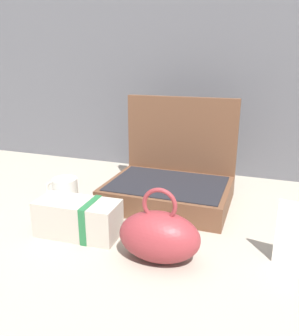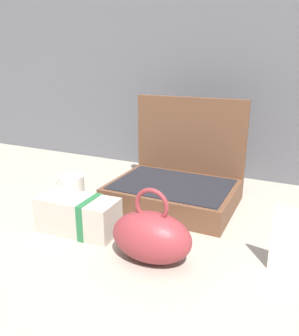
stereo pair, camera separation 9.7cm
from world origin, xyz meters
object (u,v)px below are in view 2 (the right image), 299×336
coffee_mug (72,189)px  info_card_left (296,244)px  open_suitcase (177,181)px  cream_toiletry_bag (79,215)px  teal_pouch_handbag (151,236)px

coffee_mug → info_card_left: 0.76m
open_suitcase → cream_toiletry_bag: (-0.18, -0.33, -0.02)m
teal_pouch_handbag → coffee_mug: teal_pouch_handbag is taller
teal_pouch_handbag → info_card_left: bearing=13.9°
coffee_mug → teal_pouch_handbag: bearing=-27.4°
teal_pouch_handbag → coffee_mug: (-0.42, 0.22, -0.02)m
cream_toiletry_bag → open_suitcase: bearing=61.8°
teal_pouch_handbag → cream_toiletry_bag: size_ratio=0.88×
cream_toiletry_bag → info_card_left: info_card_left is taller
open_suitcase → coffee_mug: size_ratio=3.38×
open_suitcase → cream_toiletry_bag: bearing=-118.2°
open_suitcase → coffee_mug: bearing=-154.3°
cream_toiletry_bag → teal_pouch_handbag: bearing=-10.0°
open_suitcase → cream_toiletry_bag: size_ratio=1.72×
coffee_mug → info_card_left: size_ratio=0.73×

